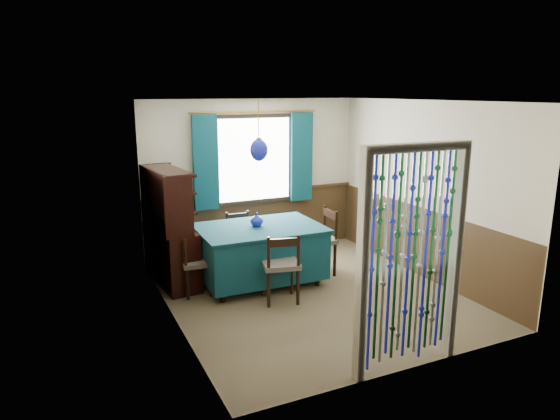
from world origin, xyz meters
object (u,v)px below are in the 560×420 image
chair_left (194,263)px  pendant_lamp (259,150)px  chair_right (320,240)px  vase_sideboard (170,217)px  dining_table (260,251)px  sideboard (170,244)px  bowl_shelf (176,207)px  vase_table (257,220)px  chair_near (281,265)px  chair_far (240,238)px

chair_left → pendant_lamp: bearing=95.6°
chair_right → chair_left: bearing=94.9°
vase_sideboard → dining_table: bearing=-34.6°
sideboard → dining_table: bearing=-31.5°
bowl_shelf → vase_sideboard: (0.00, 0.43, -0.23)m
dining_table → vase_table: vase_table is taller
sideboard → chair_near: bearing=-53.8°
chair_far → sideboard: 1.14m
chair_left → pendant_lamp: size_ratio=1.03×
chair_far → chair_near: bearing=93.3°
chair_left → bowl_shelf: bearing=-152.3°
dining_table → pendant_lamp: pendant_lamp is taller
chair_left → vase_sideboard: vase_sideboard is taller
chair_near → chair_right: chair_right is taller
chair_near → chair_right: (0.94, 0.69, 0.02)m
chair_near → chair_left: size_ratio=1.12×
chair_far → chair_right: bearing=144.3°
chair_left → bowl_shelf: size_ratio=3.62×
dining_table → chair_right: 0.94m
pendant_lamp → bowl_shelf: 1.33m
bowl_shelf → vase_sideboard: 0.49m
chair_near → chair_far: chair_near is taller
chair_near → chair_far: bearing=103.1°
chair_far → bowl_shelf: bowl_shelf is taller
chair_near → pendant_lamp: (0.00, 0.70, 1.38)m
dining_table → vase_sideboard: (-1.06, 0.73, 0.43)m
pendant_lamp → vase_table: pendant_lamp is taller
sideboard → chair_far: bearing=5.2°
chair_far → bowl_shelf: bearing=26.6°
dining_table → bowl_shelf: 1.28m
pendant_lamp → vase_table: bearing=109.6°
vase_table → vase_sideboard: (-1.04, 0.68, -0.00)m
sideboard → pendant_lamp: size_ratio=2.04×
sideboard → bowl_shelf: 0.61m
dining_table → vase_table: (-0.02, 0.06, 0.43)m
chair_far → vase_sideboard: (-1.05, -0.02, 0.45)m
pendant_lamp → vase_sideboard: bearing=145.4°
pendant_lamp → dining_table: bearing=116.6°
dining_table → vase_table: size_ratio=9.92×
dining_table → chair_near: (-0.00, -0.70, 0.02)m
sideboard → vase_sideboard: bearing=67.0°
pendant_lamp → chair_right: bearing=-0.5°
chair_right → vase_table: size_ratio=5.61×
chair_right → sideboard: 2.13m
dining_table → chair_left: (-0.93, -0.01, -0.03)m
chair_left → vase_table: size_ratio=4.74×
dining_table → chair_near: size_ratio=1.86×
dining_table → pendant_lamp: (0.00, -0.00, 1.40)m
chair_far → sideboard: size_ratio=0.52×
chair_left → sideboard: bearing=-155.9°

